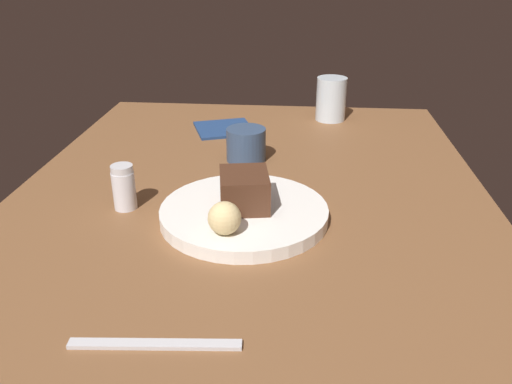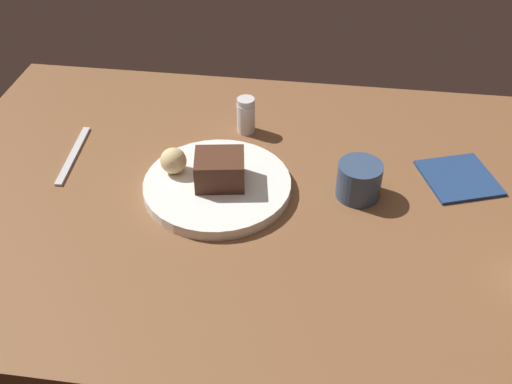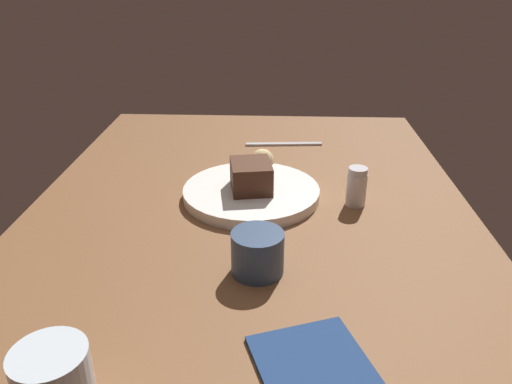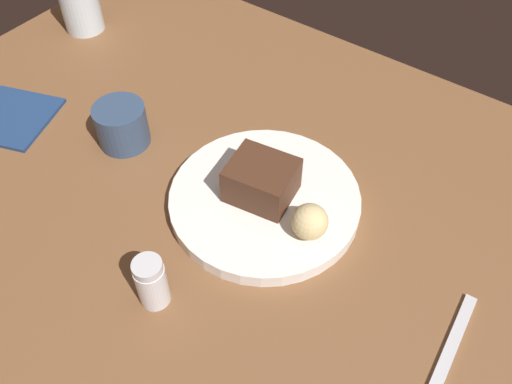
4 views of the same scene
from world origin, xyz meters
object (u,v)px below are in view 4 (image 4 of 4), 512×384
Objects in this scene: salt_shaker at (151,282)px; folded_napkin at (12,117)px; chocolate_cake_slice at (261,181)px; bread_roll at (310,222)px; coffee_cup at (122,125)px; dessert_plate at (263,202)px; butter_knife at (446,360)px; water_glass at (80,3)px.

salt_shaker reaches higher than folded_napkin.
chocolate_cake_slice is 0.68× the size of folded_napkin.
bread_roll is 0.38× the size of folded_napkin.
chocolate_cake_slice reaches higher than coffee_cup.
chocolate_cake_slice is at bearing -20.17° from dessert_plate.
coffee_cup is (25.26, 1.99, 2.28)cm from dessert_plate.
chocolate_cake_slice is 0.46× the size of butter_knife.
chocolate_cake_slice is at bearing -11.22° from bread_roll.
salt_shaker is 0.96× the size of coffee_cup.
salt_shaker is at bearing 85.37° from chocolate_cake_slice.
dessert_plate is 2.08× the size of folded_napkin.
chocolate_cake_slice is 44.61cm from folded_napkin.
butter_knife is (-30.59, 6.45, -4.61)cm from chocolate_cake_slice.
butter_knife is 1.48× the size of folded_napkin.
coffee_cup is (-29.03, 18.11, -1.95)cm from water_glass.
chocolate_cake_slice is at bearing 163.50° from water_glass.
coffee_cup is at bearing 148.04° from water_glass.
butter_knife is (-32.21, -13.50, -3.51)cm from salt_shaker.
chocolate_cake_slice is at bearing -167.74° from folded_napkin.
bread_roll reaches higher than dessert_plate.
chocolate_cake_slice reaches higher than butter_knife.
folded_napkin is (43.36, 9.42, -4.56)cm from chocolate_cake_slice.
salt_shaker is (1.62, 19.95, -1.10)cm from chocolate_cake_slice.
coffee_cup is at bearing -158.89° from folded_napkin.
dessert_plate reaches higher than folded_napkin.
butter_knife is at bearing 168.09° from chocolate_cake_slice.
dessert_plate is 20.04cm from salt_shaker.
dessert_plate is at bearing -10.56° from bread_roll.
chocolate_cake_slice is 24.82cm from coffee_cup.
water_glass is (53.70, -15.91, 0.41)cm from chocolate_cake_slice.
butter_knife is at bearing 167.80° from bread_roll.
bread_roll is at bearing 168.78° from chocolate_cake_slice.
dessert_plate is 44.91cm from folded_napkin.
dessert_plate is 1.41× the size of butter_knife.
dessert_plate is 56.79cm from water_glass.
bread_roll is at bearing -120.14° from salt_shaker.
butter_knife is (-30.00, 6.24, -0.80)cm from dessert_plate.
coffee_cup reaches higher than folded_napkin.
salt_shaker is at bearing 145.45° from water_glass.
salt_shaker is at bearing 59.86° from bread_roll.
water_glass is 0.56× the size of butter_knife.
bread_roll is (-8.94, 1.77, -0.35)cm from chocolate_cake_slice.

